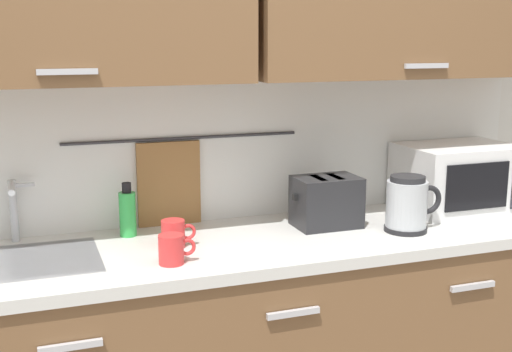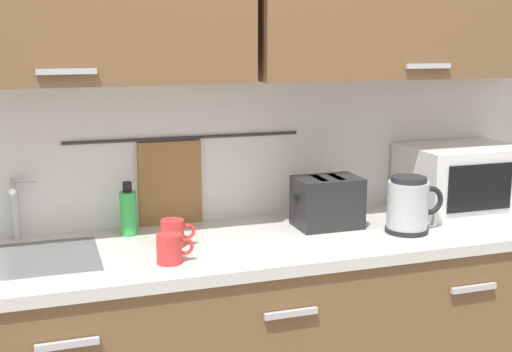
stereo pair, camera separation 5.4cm
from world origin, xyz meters
The scene contains 8 objects.
back_wall_assembly centered at (0.00, 0.53, 1.52)m, with size 3.70×0.41×2.50m.
sink_faucet centered at (-0.82, 0.53, 1.04)m, with size 0.09×0.17×0.22m.
microwave centered at (0.91, 0.41, 1.04)m, with size 0.46×0.35×0.27m.
electric_kettle centered at (0.54, 0.20, 1.00)m, with size 0.23×0.16×0.21m.
dish_soap_bottle centered at (-0.44, 0.48, 0.99)m, with size 0.06×0.06×0.20m.
mug_near_sink centered at (-0.36, 0.13, 0.95)m, with size 0.12×0.08×0.09m.
toaster centered at (0.29, 0.36, 1.00)m, with size 0.26×0.17×0.19m.
mug_by_kettle centered at (-0.31, 0.30, 0.95)m, with size 0.12×0.08×0.09m.
Camera 2 is at (-0.73, -1.85, 1.60)m, focal length 46.46 mm.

